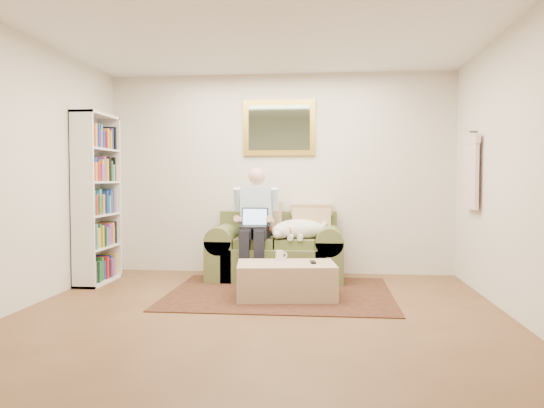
% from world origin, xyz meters
% --- Properties ---
extents(room_shell, '(4.51, 5.00, 2.61)m').
position_xyz_m(room_shell, '(0.00, 0.35, 1.30)').
color(room_shell, brown).
rests_on(room_shell, ground).
extents(rug, '(2.37, 1.90, 0.01)m').
position_xyz_m(rug, '(0.11, 1.21, 0.01)').
color(rug, black).
rests_on(rug, room_shell).
extents(sofa, '(1.63, 0.83, 0.98)m').
position_xyz_m(sofa, '(-0.01, 2.05, 0.28)').
color(sofa, '#626736').
rests_on(sofa, room_shell).
extents(seated_man, '(0.54, 0.77, 1.37)m').
position_xyz_m(seated_man, '(-0.25, 1.90, 0.69)').
color(seated_man, '#8CC3D8').
rests_on(seated_man, sofa).
extents(laptop, '(0.32, 0.25, 0.23)m').
position_xyz_m(laptop, '(-0.25, 1.84, 0.72)').
color(laptop, black).
rests_on(laptop, seated_man).
extents(sleeping_dog, '(0.67, 0.42, 0.25)m').
position_xyz_m(sleeping_dog, '(0.29, 1.97, 0.62)').
color(sleeping_dog, white).
rests_on(sleeping_dog, sofa).
extents(ottoman, '(1.07, 0.76, 0.36)m').
position_xyz_m(ottoman, '(0.20, 0.99, 0.18)').
color(ottoman, tan).
rests_on(ottoman, room_shell).
extents(coffee_mug, '(0.08, 0.08, 0.10)m').
position_xyz_m(coffee_mug, '(0.11, 1.21, 0.41)').
color(coffee_mug, white).
rests_on(coffee_mug, ottoman).
extents(tv_remote, '(0.07, 0.16, 0.02)m').
position_xyz_m(tv_remote, '(0.47, 1.02, 0.37)').
color(tv_remote, black).
rests_on(tv_remote, ottoman).
extents(bookshelf, '(0.28, 0.80, 2.00)m').
position_xyz_m(bookshelf, '(-2.10, 1.60, 1.00)').
color(bookshelf, white).
rests_on(bookshelf, room_shell).
extents(wall_mirror, '(0.94, 0.04, 0.72)m').
position_xyz_m(wall_mirror, '(-0.01, 2.47, 1.90)').
color(wall_mirror, gold).
rests_on(wall_mirror, room_shell).
extents(hanging_shirt, '(0.06, 0.52, 0.90)m').
position_xyz_m(hanging_shirt, '(2.19, 1.60, 1.35)').
color(hanging_shirt, beige).
rests_on(hanging_shirt, room_shell).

